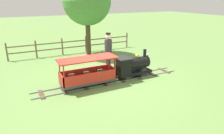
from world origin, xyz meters
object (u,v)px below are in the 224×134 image
at_px(conductor_person, 108,49).
at_px(oak_tree_near, 87,1).
at_px(passenger_car, 88,74).
at_px(locomotive, 132,65).

bearing_deg(conductor_person, oak_tree_near, 175.33).
height_order(passenger_car, oak_tree_near, oak_tree_near).
xyz_separation_m(passenger_car, oak_tree_near, (-3.94, 1.51, 2.33)).
xyz_separation_m(passenger_car, conductor_person, (-1.01, 1.27, 0.53)).
relative_size(passenger_car, oak_tree_near, 0.50).
distance_m(conductor_person, oak_tree_near, 3.44).
height_order(passenger_car, conductor_person, conductor_person).
bearing_deg(passenger_car, oak_tree_near, 159.04).
distance_m(locomotive, oak_tree_near, 4.55).
relative_size(locomotive, conductor_person, 0.89).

